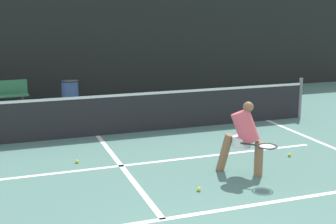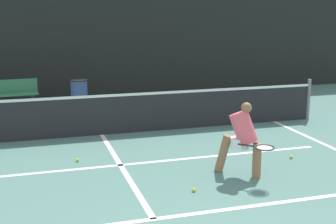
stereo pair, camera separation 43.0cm
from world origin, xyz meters
name	(u,v)px [view 1 (the left image)]	position (x,y,z in m)	size (l,w,h in m)	color
court_baseline_near	(163,219)	(0.00, 2.06, 0.00)	(11.00, 0.10, 0.01)	white
court_service_line	(121,166)	(0.00, 4.47, 0.00)	(8.25, 0.10, 0.01)	white
court_center_mark	(122,167)	(0.00, 4.39, 0.00)	(0.10, 4.66, 0.01)	white
court_sideline_right	(324,144)	(4.51, 4.39, 0.00)	(0.10, 5.66, 0.01)	white
net	(97,114)	(0.00, 6.72, 0.51)	(11.09, 0.09, 1.07)	slate
fence_back	(66,42)	(0.00, 11.61, 1.84)	(24.00, 0.06, 3.68)	black
player_practicing	(244,136)	(1.95, 3.33, 0.70)	(0.83, 1.14, 1.33)	#8C6042
tennis_ball_scattered_0	(199,189)	(0.88, 2.85, 0.03)	(0.07, 0.07, 0.07)	#D1E033
tennis_ball_scattered_1	(289,155)	(3.30, 3.89, 0.03)	(0.07, 0.07, 0.07)	#D1E033
tennis_ball_scattered_4	(77,161)	(-0.75, 4.92, 0.03)	(0.07, 0.07, 0.07)	#D1E033
trash_bin	(70,94)	(-0.13, 10.09, 0.41)	(0.52, 0.52, 0.82)	#384C7F
parked_car	(15,74)	(-1.55, 13.65, 0.60)	(1.83, 4.02, 1.41)	silver
building_far	(32,7)	(0.00, 26.22, 2.97)	(36.00, 2.40, 5.93)	beige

